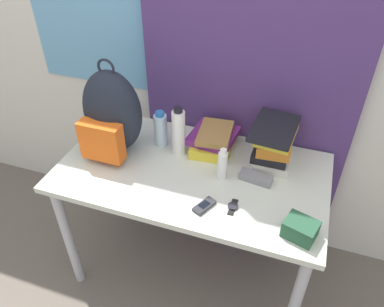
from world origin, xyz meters
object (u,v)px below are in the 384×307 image
(water_bottle, at_px, (161,129))
(book_stack_left, at_px, (213,139))
(book_stack_center, at_px, (274,143))
(sports_bottle, at_px, (179,132))
(backpack, at_px, (112,115))
(cell_phone, at_px, (204,206))
(sunglasses_case, at_px, (256,178))
(camera_pouch, at_px, (300,229))
(sunscreen_bottle, at_px, (222,165))
(wristwatch, at_px, (233,207))

(water_bottle, bearing_deg, book_stack_left, 12.53)
(book_stack_center, distance_m, sports_bottle, 0.46)
(backpack, distance_m, book_stack_left, 0.52)
(water_bottle, bearing_deg, cell_phone, -46.00)
(book_stack_center, xyz_separation_m, cell_phone, (-0.22, -0.42, -0.10))
(water_bottle, relative_size, sunglasses_case, 1.24)
(book_stack_left, relative_size, book_stack_center, 0.94)
(book_stack_left, distance_m, sunglasses_case, 0.32)
(book_stack_left, distance_m, book_stack_center, 0.30)
(book_stack_left, relative_size, camera_pouch, 1.87)
(backpack, xyz_separation_m, sunglasses_case, (0.72, -0.01, -0.19))
(water_bottle, height_order, cell_phone, water_bottle)
(backpack, height_order, sports_bottle, backpack)
(backpack, relative_size, cell_phone, 4.21)
(backpack, relative_size, sports_bottle, 1.87)
(sunscreen_bottle, bearing_deg, sports_bottle, 156.00)
(sunscreen_bottle, bearing_deg, sunglasses_case, 10.80)
(sports_bottle, distance_m, cell_phone, 0.42)
(backpack, height_order, sunscreen_bottle, backpack)
(book_stack_left, xyz_separation_m, water_bottle, (-0.26, -0.06, 0.04))
(sunglasses_case, height_order, wristwatch, sunglasses_case)
(sports_bottle, height_order, wristwatch, sports_bottle)
(cell_phone, xyz_separation_m, camera_pouch, (0.40, -0.02, 0.03))
(sunscreen_bottle, xyz_separation_m, camera_pouch, (0.38, -0.23, -0.04))
(sunscreen_bottle, distance_m, wristwatch, 0.21)
(book_stack_center, bearing_deg, camera_pouch, -67.37)
(book_stack_left, relative_size, wristwatch, 2.84)
(cell_phone, bearing_deg, sunscreen_bottle, 84.82)
(water_bottle, height_order, wristwatch, water_bottle)
(sunglasses_case, bearing_deg, camera_pouch, -49.17)
(water_bottle, relative_size, wristwatch, 2.02)
(book_stack_center, distance_m, cell_phone, 0.48)
(water_bottle, height_order, sunglasses_case, water_bottle)
(sports_bottle, distance_m, sunscreen_bottle, 0.28)
(sunglasses_case, height_order, camera_pouch, camera_pouch)
(cell_phone, xyz_separation_m, sunglasses_case, (0.17, 0.24, 0.01))
(water_bottle, distance_m, cell_phone, 0.51)
(book_stack_center, height_order, water_bottle, book_stack_center)
(book_stack_left, distance_m, camera_pouch, 0.65)
(camera_pouch, distance_m, wristwatch, 0.29)
(water_bottle, xyz_separation_m, sunglasses_case, (0.52, -0.12, -0.07))
(backpack, height_order, water_bottle, backpack)
(sunscreen_bottle, bearing_deg, camera_pouch, -31.46)
(book_stack_left, bearing_deg, backpack, -159.37)
(sports_bottle, bearing_deg, water_bottle, 161.50)
(sunscreen_bottle, relative_size, cell_phone, 1.42)
(cell_phone, bearing_deg, camera_pouch, -3.21)
(sports_bottle, relative_size, wristwatch, 2.70)
(backpack, relative_size, book_stack_center, 1.67)
(sunglasses_case, bearing_deg, sports_bottle, 168.36)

